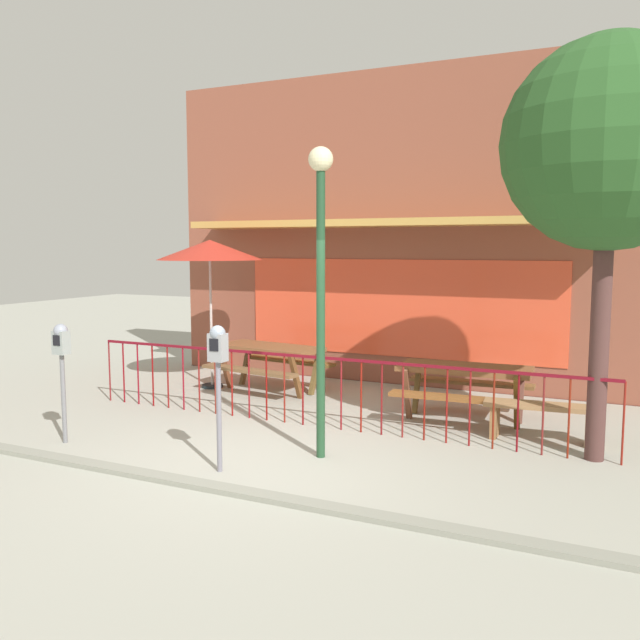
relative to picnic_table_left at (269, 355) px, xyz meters
The scene contains 12 objects.
ground 3.83m from the picnic_table_left, 62.66° to the right, with size 40.00×40.00×0.00m, color #A0A093.
pub_storefront 3.21m from the picnic_table_left, 44.26° to the left, with size 8.79×1.36×5.46m.
patio_fence_front 2.40m from the picnic_table_left, 43.66° to the right, with size 7.40×0.04×0.97m.
picnic_table_left is the anchor object (origin of this frame).
picnic_table_right 3.43m from the picnic_table_left, ahead, with size 1.86×1.45×0.79m.
patio_umbrella 2.04m from the picnic_table_left, behind, with size 1.79×1.79×2.54m.
patio_bench 4.63m from the picnic_table_left, 13.49° to the right, with size 1.43×0.46×0.48m.
parking_meter_near 3.79m from the picnic_table_left, 103.18° to the right, with size 0.18×0.17×1.49m.
parking_meter_far 4.06m from the picnic_table_left, 68.37° to the right, with size 0.18×0.17×1.60m.
street_tree 6.11m from the picnic_table_left, 17.03° to the right, with size 2.33×2.33×4.70m.
street_lamp 4.00m from the picnic_table_left, 51.21° to the right, with size 0.28×0.28×3.53m.
curb_edge 4.60m from the picnic_table_left, 67.62° to the right, with size 12.30×0.20×0.11m, color gray.
Camera 1 is at (3.69, -6.24, 2.43)m, focal length 37.37 mm.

